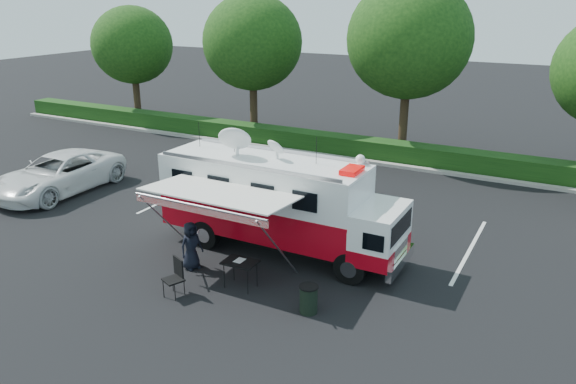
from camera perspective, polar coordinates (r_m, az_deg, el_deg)
name	(u,v)px	position (r m, az deg, el deg)	size (l,w,h in m)	color
ground_plane	(281,251)	(18.65, -0.73, -5.97)	(120.00, 120.00, 0.00)	black
back_border	(430,60)	(28.66, 14.26, 12.86)	(60.00, 6.14, 8.87)	#9E998E
stall_lines	(308,218)	(21.29, 2.00, -2.63)	(24.12, 5.50, 0.01)	silver
command_truck	(279,203)	(18.02, -0.95, -1.11)	(8.14, 2.24, 3.91)	black
awning	(217,196)	(16.26, -7.22, -0.45)	(4.44, 2.32, 2.69)	silver
white_suv	(61,192)	(25.96, -22.05, 0.02)	(2.71, 5.88, 1.63)	silver
person	(192,268)	(17.77, -9.68, -7.61)	(0.74, 0.48, 1.52)	black
folding_table	(240,263)	(16.16, -4.88, -7.19)	(0.99, 0.72, 0.82)	black
folding_chair	(176,274)	(16.12, -11.32, -8.15)	(0.67, 0.71, 1.07)	black
trash_bin	(309,299)	(15.11, 2.11, -10.81)	(0.52, 0.52, 0.78)	black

